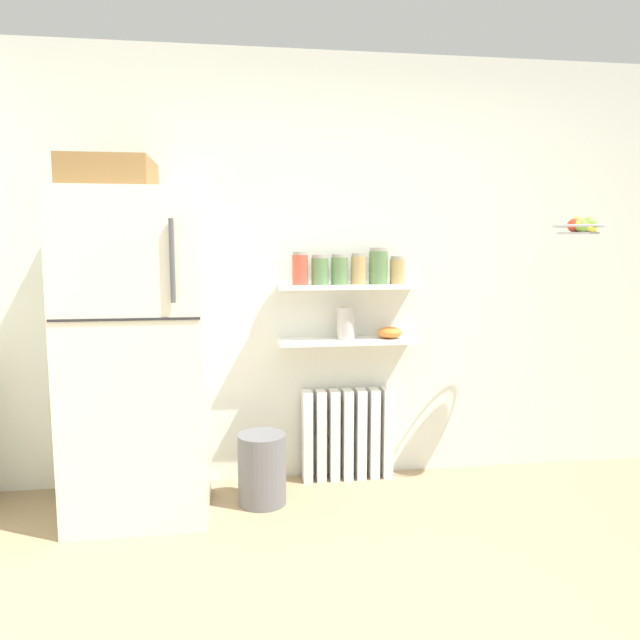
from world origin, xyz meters
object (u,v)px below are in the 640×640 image
(storage_jar_4, at_px, (378,266))
(shelf_bowl, at_px, (390,332))
(trash_bin, at_px, (262,469))
(hanging_fruit_basket, at_px, (580,226))
(refrigerator, at_px, (137,348))
(vase, at_px, (346,323))
(radiator, at_px, (347,434))
(storage_jar_1, at_px, (320,270))
(storage_jar_5, at_px, (397,270))
(storage_jar_3, at_px, (359,269))
(storage_jar_0, at_px, (300,268))
(storage_jar_2, at_px, (340,270))

(storage_jar_4, bearing_deg, shelf_bowl, 0.00)
(trash_bin, height_order, hanging_fruit_basket, hanging_fruit_basket)
(refrigerator, xyz_separation_m, vase, (1.19, 0.23, 0.08))
(radiator, bearing_deg, vase, -120.90)
(storage_jar_4, relative_size, vase, 1.12)
(vase, bearing_deg, storage_jar_1, 180.00)
(storage_jar_5, xyz_separation_m, shelf_bowl, (-0.04, 0.00, -0.38))
(storage_jar_3, distance_m, storage_jar_5, 0.24)
(storage_jar_3, distance_m, trash_bin, 1.30)
(storage_jar_0, bearing_deg, storage_jar_1, -0.00)
(storage_jar_4, bearing_deg, radiator, 170.42)
(refrigerator, height_order, hanging_fruit_basket, refrigerator)
(storage_jar_0, relative_size, storage_jar_2, 1.08)
(refrigerator, height_order, vase, refrigerator)
(radiator, relative_size, storage_jar_0, 2.89)
(storage_jar_1, bearing_deg, storage_jar_3, 0.00)
(trash_bin, bearing_deg, vase, 26.37)
(hanging_fruit_basket, bearing_deg, storage_jar_1, 167.46)
(storage_jar_5, bearing_deg, storage_jar_3, 180.00)
(storage_jar_5, relative_size, hanging_fruit_basket, 0.60)
(storage_jar_5, relative_size, vase, 0.87)
(refrigerator, relative_size, storage_jar_4, 8.70)
(hanging_fruit_basket, bearing_deg, shelf_bowl, 162.42)
(refrigerator, relative_size, radiator, 3.34)
(storage_jar_5, xyz_separation_m, hanging_fruit_basket, (0.98, -0.32, 0.26))
(shelf_bowl, distance_m, hanging_fruit_basket, 1.25)
(storage_jar_4, distance_m, vase, 0.40)
(shelf_bowl, bearing_deg, storage_jar_5, 0.00)
(storage_jar_1, height_order, hanging_fruit_basket, hanging_fruit_basket)
(radiator, relative_size, trash_bin, 1.41)
(storage_jar_1, xyz_separation_m, storage_jar_3, (0.24, 0.00, 0.00))
(vase, bearing_deg, refrigerator, -168.89)
(radiator, distance_m, storage_jar_2, 1.03)
(storage_jar_3, bearing_deg, storage_jar_1, -180.00)
(refrigerator, height_order, storage_jar_0, refrigerator)
(radiator, distance_m, trash_bin, 0.62)
(refrigerator, relative_size, storage_jar_5, 11.28)
(shelf_bowl, bearing_deg, storage_jar_1, 180.00)
(storage_jar_3, relative_size, trash_bin, 0.46)
(trash_bin, xyz_separation_m, hanging_fruit_basket, (1.82, -0.06, 1.36))
(storage_jar_4, bearing_deg, hanging_fruit_basket, -16.41)
(radiator, relative_size, storage_jar_2, 3.13)
(storage_jar_4, xyz_separation_m, hanging_fruit_basket, (1.10, -0.32, 0.23))
(radiator, distance_m, hanging_fruit_basket, 1.84)
(storage_jar_0, distance_m, trash_bin, 1.18)
(storage_jar_5, height_order, trash_bin, storage_jar_5)
(storage_jar_3, height_order, hanging_fruit_basket, hanging_fruit_basket)
(storage_jar_3, relative_size, shelf_bowl, 1.20)
(storage_jar_3, distance_m, hanging_fruit_basket, 1.28)
(storage_jar_3, height_order, storage_jar_4, storage_jar_4)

